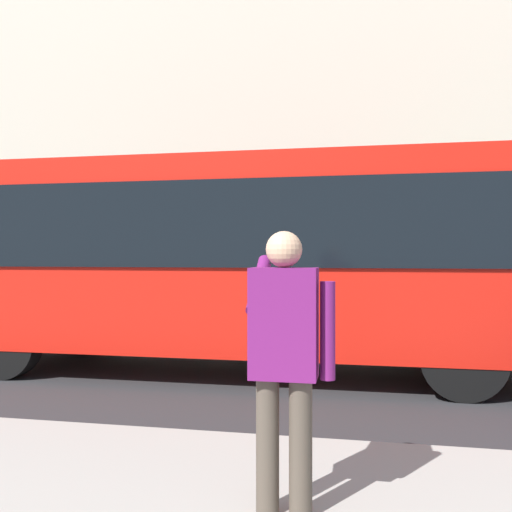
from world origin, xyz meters
name	(u,v)px	position (x,y,z in m)	size (l,w,h in m)	color
ground_plane	(328,369)	(0.00, 0.00, 0.00)	(60.00, 60.00, 0.00)	#2B2B2D
building_facade_far	(343,99)	(-0.02, -6.80, 5.99)	(28.00, 1.55, 12.00)	beige
red_bus	(233,256)	(1.37, 0.36, 1.68)	(9.05, 2.54, 3.08)	red
pedestrian_photographer	(285,349)	(-0.01, 4.88, 1.14)	(0.53, 0.52, 1.70)	#4C4238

